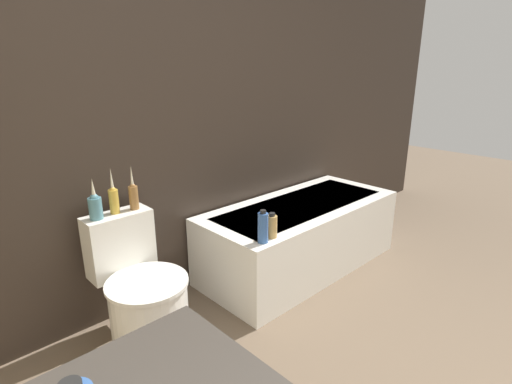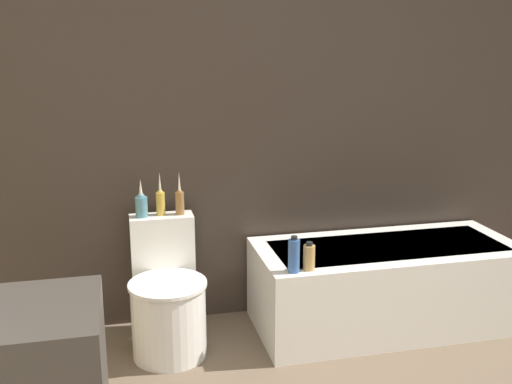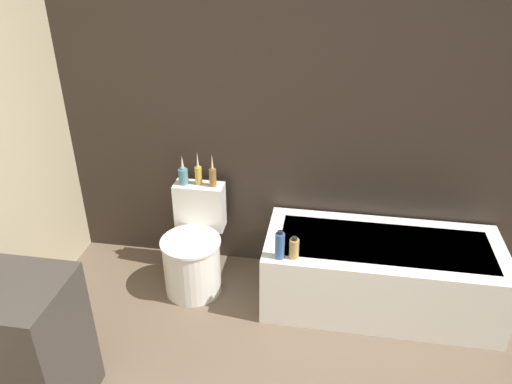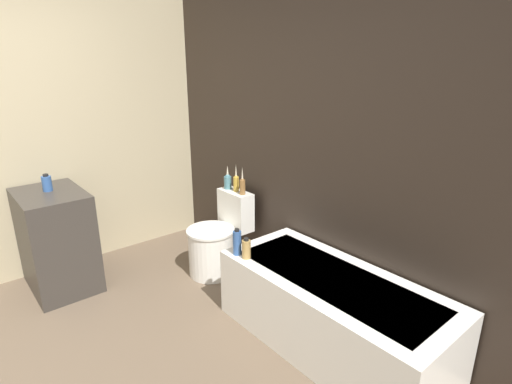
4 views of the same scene
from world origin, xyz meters
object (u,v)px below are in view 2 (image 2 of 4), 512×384
object	(u,v)px
vase_gold	(141,204)
shampoo_bottle_tall	(294,255)
shampoo_bottle_short	(309,257)
vase_bronze	(180,200)
bathtub	(386,284)
vase_silver	(160,201)
toilet	(167,302)

from	to	relation	value
vase_gold	shampoo_bottle_tall	world-z (taller)	vase_gold
shampoo_bottle_tall	shampoo_bottle_short	bearing A→B (deg)	9.02
vase_gold	vase_bronze	world-z (taller)	vase_bronze
vase_gold	shampoo_bottle_tall	bearing A→B (deg)	-32.09
vase_gold	shampoo_bottle_short	xyz separation A→B (m)	(0.86, -0.47, -0.23)
bathtub	vase_silver	bearing A→B (deg)	170.69
toilet	vase_silver	distance (m)	0.58
vase_bronze	shampoo_bottle_short	distance (m)	0.83
vase_silver	vase_bronze	bearing A→B (deg)	-6.92
bathtub	vase_gold	world-z (taller)	vase_gold
vase_gold	bathtub	bearing A→B (deg)	-8.03
vase_silver	vase_bronze	size ratio (longest dim) A/B	1.01
vase_silver	vase_gold	bearing A→B (deg)	-172.23
bathtub	shampoo_bottle_tall	xyz separation A→B (m)	(-0.68, -0.28, 0.35)
vase_silver	vase_bronze	distance (m)	0.11
toilet	shampoo_bottle_short	distance (m)	0.84
toilet	vase_gold	xyz separation A→B (m)	(-0.11, 0.22, 0.52)
vase_bronze	shampoo_bottle_short	world-z (taller)	vase_bronze
bathtub	vase_silver	xyz separation A→B (m)	(-1.34, 0.22, 0.56)
vase_silver	shampoo_bottle_short	distance (m)	0.92
vase_silver	shampoo_bottle_tall	xyz separation A→B (m)	(0.66, -0.50, -0.21)
bathtub	shampoo_bottle_tall	world-z (taller)	shampoo_bottle_tall
vase_silver	shampoo_bottle_tall	world-z (taller)	vase_silver
toilet	shampoo_bottle_short	xyz separation A→B (m)	(0.75, -0.25, 0.29)
bathtub	shampoo_bottle_short	size ratio (longest dim) A/B	10.16
shampoo_bottle_short	vase_gold	bearing A→B (deg)	151.42
toilet	vase_gold	distance (m)	0.58
toilet	vase_gold	world-z (taller)	vase_gold
shampoo_bottle_short	vase_bronze	bearing A→B (deg)	143.69
toilet	vase_silver	xyz separation A→B (m)	(0.00, 0.24, 0.53)
toilet	vase_bronze	world-z (taller)	vase_bronze
toilet	vase_silver	world-z (taller)	vase_silver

